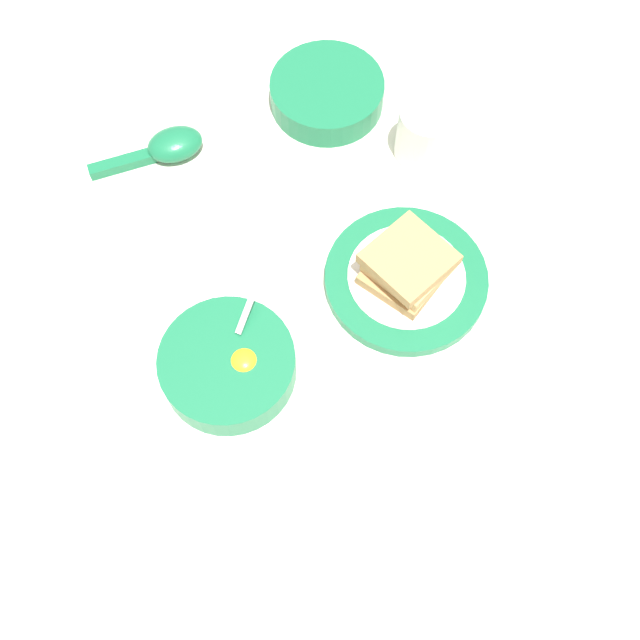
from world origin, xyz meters
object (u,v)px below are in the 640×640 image
Objects in this scene: soup_spoon at (167,147)px; drinking_cup at (425,130)px; toast_sandwich at (408,265)px; toast_plate at (406,279)px; congee_bowl at (327,92)px; egg_bowl at (228,365)px.

drinking_cup reaches higher than soup_spoon.
toast_sandwich reaches higher than soup_spoon.
toast_plate is 0.30m from congee_bowl.
egg_bowl reaches higher than congee_bowl.
toast_sandwich is 1.24× the size of drinking_cup.
toast_sandwich is at bearing 149.99° from congee_bowl.
egg_bowl is at bearing 115.30° from congee_bowl.
toast_plate is 2.01× the size of toast_sandwich.
drinking_cup is (0.03, -0.40, 0.02)m from egg_bowl.
congee_bowl is (0.26, -0.15, -0.02)m from toast_sandwich.
egg_bowl is 0.79× the size of toast_plate.
congee_bowl is 0.15m from drinking_cup.
drinking_cup reaches higher than egg_bowl.
toast_sandwich is 0.65× the size of soup_spoon.
egg_bowl is 1.03× the size of soup_spoon.
toast_plate is 2.50× the size of drinking_cup.
toast_plate is at bearing 122.49° from drinking_cup.
drinking_cup is (0.11, -0.17, 0.00)m from toast_sandwich.
drinking_cup reaches higher than congee_bowl.
egg_bowl is at bearing 70.53° from toast_plate.
toast_sandwich is 0.64× the size of congee_bowl.
toast_sandwich is (-0.08, -0.23, 0.02)m from egg_bowl.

